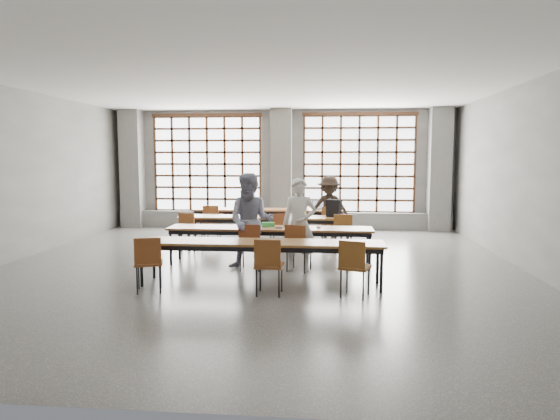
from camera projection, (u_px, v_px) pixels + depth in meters
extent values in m
plane|color=#494947|center=(257.00, 267.00, 9.57)|extent=(11.00, 11.00, 0.00)
plane|color=silver|center=(256.00, 81.00, 9.20)|extent=(11.00, 11.00, 0.00)
plane|color=#5A5A58|center=(282.00, 169.00, 14.83)|extent=(10.00, 0.00, 10.00)
plane|color=#5A5A58|center=(160.00, 201.00, 3.94)|extent=(10.00, 0.00, 10.00)
plane|color=#5A5A58|center=(6.00, 175.00, 9.84)|extent=(0.00, 11.00, 11.00)
plane|color=#5A5A58|center=(533.00, 177.00, 8.92)|extent=(0.00, 11.00, 11.00)
cube|color=#585855|center=(132.00, 169.00, 14.97)|extent=(0.60, 0.55, 3.50)
cube|color=#585855|center=(281.00, 169.00, 14.55)|extent=(0.60, 0.55, 3.50)
cube|color=#585855|center=(439.00, 170.00, 14.14)|extent=(0.60, 0.55, 3.50)
cube|color=white|center=(208.00, 164.00, 15.00)|extent=(3.20, 0.02, 2.80)
cube|color=black|center=(207.00, 164.00, 14.92)|extent=(3.20, 0.05, 2.80)
cube|color=black|center=(208.00, 212.00, 15.07)|extent=(3.32, 0.07, 0.10)
cube|color=black|center=(206.00, 115.00, 14.77)|extent=(3.32, 0.07, 0.10)
cube|color=white|center=(359.00, 164.00, 14.59)|extent=(3.20, 0.02, 2.80)
cube|color=black|center=(359.00, 164.00, 14.51)|extent=(3.20, 0.05, 2.80)
cube|color=black|center=(358.00, 214.00, 14.66)|extent=(3.32, 0.07, 0.10)
cube|color=black|center=(360.00, 114.00, 14.36)|extent=(3.32, 0.07, 0.10)
cube|color=#585855|center=(282.00, 220.00, 14.79)|extent=(9.80, 0.35, 0.50)
cube|color=brown|center=(269.00, 210.00, 13.27)|extent=(4.00, 0.70, 0.04)
cube|color=black|center=(269.00, 212.00, 13.28)|extent=(3.90, 0.64, 0.08)
cylinder|color=black|center=(196.00, 224.00, 13.20)|extent=(0.05, 0.05, 0.69)
cylinder|color=black|center=(201.00, 221.00, 13.78)|extent=(0.05, 0.05, 0.69)
cylinder|color=black|center=(341.00, 226.00, 12.85)|extent=(0.05, 0.05, 0.69)
cylinder|color=black|center=(341.00, 223.00, 13.42)|extent=(0.05, 0.05, 0.69)
cube|color=brown|center=(265.00, 217.00, 11.61)|extent=(4.00, 0.70, 0.04)
cube|color=black|center=(265.00, 220.00, 11.61)|extent=(3.90, 0.64, 0.08)
cylinder|color=black|center=(181.00, 233.00, 11.54)|extent=(0.05, 0.05, 0.69)
cylinder|color=black|center=(188.00, 230.00, 12.11)|extent=(0.05, 0.05, 0.69)
cylinder|color=black|center=(348.00, 236.00, 11.18)|extent=(0.05, 0.05, 0.69)
cylinder|color=black|center=(347.00, 232.00, 11.76)|extent=(0.05, 0.05, 0.69)
cube|color=brown|center=(270.00, 228.00, 9.79)|extent=(4.00, 0.70, 0.04)
cube|color=black|center=(270.00, 231.00, 9.79)|extent=(3.90, 0.64, 0.08)
cylinder|color=black|center=(171.00, 248.00, 9.72)|extent=(0.05, 0.05, 0.69)
cylinder|color=black|center=(179.00, 243.00, 10.29)|extent=(0.05, 0.05, 0.69)
cylinder|color=black|center=(370.00, 251.00, 9.36)|extent=(0.05, 0.05, 0.69)
cylinder|color=black|center=(367.00, 246.00, 9.94)|extent=(0.05, 0.05, 0.69)
cube|color=brown|center=(261.00, 242.00, 8.15)|extent=(4.00, 0.70, 0.04)
cube|color=black|center=(261.00, 246.00, 8.16)|extent=(3.90, 0.64, 0.08)
cylinder|color=black|center=(141.00, 266.00, 8.08)|extent=(0.05, 0.05, 0.69)
cylinder|color=black|center=(154.00, 259.00, 8.66)|extent=(0.05, 0.05, 0.69)
cylinder|color=black|center=(381.00, 271.00, 7.73)|extent=(0.05, 0.05, 0.69)
cylinder|color=black|center=(378.00, 263.00, 8.30)|extent=(0.05, 0.05, 0.69)
cube|color=brown|center=(213.00, 221.00, 12.88)|extent=(0.42, 0.42, 0.04)
cube|color=brown|center=(211.00, 213.00, 12.66)|extent=(0.40, 0.03, 0.40)
cylinder|color=black|center=(213.00, 230.00, 12.91)|extent=(0.02, 0.02, 0.45)
cube|color=maroon|center=(297.00, 222.00, 12.68)|extent=(0.51, 0.51, 0.04)
cube|color=maroon|center=(299.00, 214.00, 12.46)|extent=(0.40, 0.13, 0.40)
cylinder|color=black|center=(297.00, 231.00, 12.71)|extent=(0.02, 0.02, 0.45)
cube|color=brown|center=(329.00, 223.00, 12.61)|extent=(0.45, 0.45, 0.04)
cube|color=brown|center=(330.00, 215.00, 12.39)|extent=(0.40, 0.06, 0.40)
cylinder|color=black|center=(329.00, 232.00, 12.63)|extent=(0.02, 0.02, 0.45)
cube|color=maroon|center=(192.00, 231.00, 11.24)|extent=(0.53, 0.53, 0.04)
cube|color=maroon|center=(186.00, 222.00, 11.03)|extent=(0.39, 0.15, 0.40)
cylinder|color=black|center=(192.00, 241.00, 11.26)|extent=(0.02, 0.02, 0.45)
cube|color=brown|center=(280.00, 232.00, 11.05)|extent=(0.53, 0.53, 0.04)
cube|color=brown|center=(282.00, 223.00, 10.84)|extent=(0.39, 0.15, 0.40)
cylinder|color=black|center=(280.00, 242.00, 11.08)|extent=(0.02, 0.02, 0.45)
cube|color=brown|center=(343.00, 233.00, 10.93)|extent=(0.45, 0.45, 0.04)
cube|color=brown|center=(343.00, 224.00, 10.71)|extent=(0.40, 0.06, 0.40)
cylinder|color=black|center=(343.00, 243.00, 10.95)|extent=(0.02, 0.02, 0.45)
cube|color=brown|center=(251.00, 246.00, 9.30)|extent=(0.42, 0.42, 0.04)
cube|color=brown|center=(249.00, 236.00, 9.08)|extent=(0.40, 0.03, 0.40)
cylinder|color=black|center=(251.00, 258.00, 9.32)|extent=(0.02, 0.02, 0.45)
cube|color=brown|center=(299.00, 247.00, 9.21)|extent=(0.53, 0.53, 0.04)
cube|color=brown|center=(295.00, 236.00, 9.01)|extent=(0.39, 0.15, 0.40)
cylinder|color=black|center=(299.00, 259.00, 9.24)|extent=(0.02, 0.02, 0.45)
cube|color=brown|center=(149.00, 263.00, 7.79)|extent=(0.52, 0.52, 0.04)
cube|color=brown|center=(148.00, 251.00, 7.57)|extent=(0.39, 0.14, 0.40)
cylinder|color=black|center=(149.00, 277.00, 7.82)|extent=(0.02, 0.02, 0.45)
cube|color=brown|center=(269.00, 266.00, 7.62)|extent=(0.43, 0.43, 0.04)
cube|color=brown|center=(267.00, 253.00, 7.40)|extent=(0.40, 0.04, 0.40)
cylinder|color=black|center=(269.00, 280.00, 7.64)|extent=(0.02, 0.02, 0.45)
cube|color=brown|center=(355.00, 267.00, 7.50)|extent=(0.53, 0.53, 0.04)
cube|color=brown|center=(352.00, 255.00, 7.29)|extent=(0.39, 0.15, 0.40)
cylinder|color=black|center=(355.00, 282.00, 7.52)|extent=(0.02, 0.02, 0.45)
imported|color=silver|center=(299.00, 225.00, 9.22)|extent=(0.63, 0.42, 1.72)
imported|color=navy|center=(251.00, 222.00, 9.30)|extent=(0.91, 0.72, 1.81)
imported|color=black|center=(329.00, 208.00, 12.62)|extent=(1.08, 0.65, 1.63)
cube|color=#B0AFB4|center=(298.00, 227.00, 9.78)|extent=(0.40, 0.32, 0.02)
cube|color=black|center=(298.00, 226.00, 9.77)|extent=(0.33, 0.23, 0.00)
cube|color=#B0AFB4|center=(297.00, 220.00, 9.91)|extent=(0.37, 0.13, 0.26)
cube|color=#93C0FF|center=(297.00, 221.00, 9.90)|extent=(0.31, 0.10, 0.21)
cube|color=#ABABB0|center=(320.00, 209.00, 13.20)|extent=(0.40, 0.32, 0.02)
cube|color=black|center=(320.00, 209.00, 13.18)|extent=(0.33, 0.23, 0.00)
cube|color=#ABABB0|center=(319.00, 204.00, 13.32)|extent=(0.37, 0.14, 0.26)
cube|color=#86A3E8|center=(319.00, 205.00, 13.31)|extent=(0.31, 0.11, 0.21)
ellipsoid|color=white|center=(319.00, 227.00, 9.68)|extent=(0.11, 0.09, 0.04)
cube|color=green|center=(268.00, 224.00, 9.86)|extent=(0.26, 0.13, 0.09)
cube|color=black|center=(279.00, 228.00, 9.67)|extent=(0.13, 0.07, 0.01)
cube|color=silver|center=(240.00, 216.00, 11.71)|extent=(0.36, 0.31, 0.00)
cube|color=white|center=(252.00, 216.00, 11.58)|extent=(0.34, 0.27, 0.00)
cube|color=white|center=(269.00, 216.00, 11.60)|extent=(0.34, 0.27, 0.00)
cube|color=black|center=(334.00, 208.00, 11.49)|extent=(0.37, 0.31, 0.40)
ellipsoid|color=white|center=(303.00, 204.00, 13.22)|extent=(0.31, 0.28, 0.29)
cube|color=maroon|center=(149.00, 260.00, 7.79)|extent=(0.21, 0.14, 0.06)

